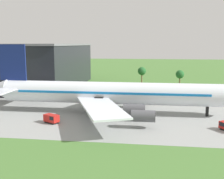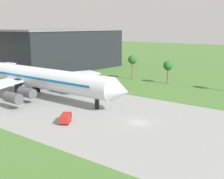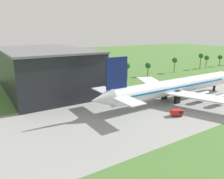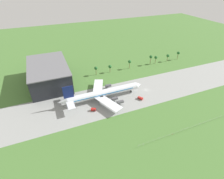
# 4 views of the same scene
# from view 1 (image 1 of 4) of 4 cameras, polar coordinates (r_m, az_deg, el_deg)

# --- Properties ---
(jet_airliner) EXTENTS (76.51, 53.18, 19.77)m
(jet_airliner) POSITION_cam_1_polar(r_m,az_deg,el_deg) (80.96, -0.91, -0.72)
(jet_airliner) COLOR silver
(jet_airliner) RESTS_ON ground_plane
(baggage_tug) EXTENTS (4.38, 3.55, 2.20)m
(baggage_tug) POSITION_cam_1_polar(r_m,az_deg,el_deg) (72.95, -12.13, -5.79)
(baggage_tug) COLOR black
(baggage_tug) RESTS_ON ground_plane
(terminal_building) EXTENTS (36.72, 61.20, 19.93)m
(terminal_building) POSITION_cam_1_polar(r_m,az_deg,el_deg) (135.97, -14.55, 4.79)
(terminal_building) COLOR black
(terminal_building) RESTS_ON ground_plane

